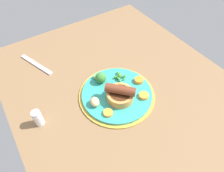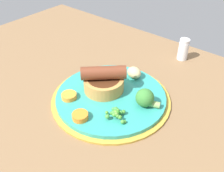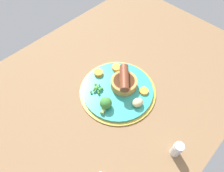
# 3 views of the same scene
# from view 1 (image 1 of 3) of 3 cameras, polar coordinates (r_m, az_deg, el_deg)

# --- Properties ---
(dining_table) EXTENTS (1.10, 0.80, 0.03)m
(dining_table) POSITION_cam_1_polar(r_m,az_deg,el_deg) (0.74, 5.41, -3.81)
(dining_table) COLOR brown
(dining_table) RESTS_ON ground
(dinner_plate) EXTENTS (0.28, 0.28, 0.01)m
(dinner_plate) POSITION_cam_1_polar(r_m,az_deg,el_deg) (0.72, 1.40, -2.39)
(dinner_plate) COLOR #B79333
(dinner_plate) RESTS_ON dining_table
(sausage_pudding) EXTENTS (0.10, 0.09, 0.06)m
(sausage_pudding) POSITION_cam_1_polar(r_m,az_deg,el_deg) (0.68, 2.32, -2.29)
(sausage_pudding) COLOR #BC8442
(sausage_pudding) RESTS_ON dinner_plate
(pea_pile) EXTENTS (0.05, 0.04, 0.02)m
(pea_pile) POSITION_cam_1_polar(r_m,az_deg,el_deg) (0.76, 2.17, 2.84)
(pea_pile) COLOR green
(pea_pile) RESTS_ON dinner_plate
(broccoli_floret_near) EXTENTS (0.05, 0.04, 0.04)m
(broccoli_floret_near) POSITION_cam_1_polar(r_m,az_deg,el_deg) (0.74, -3.31, 2.37)
(broccoli_floret_near) COLOR #387A33
(broccoli_floret_near) RESTS_ON dinner_plate
(potato_chunk_0) EXTENTS (0.04, 0.04, 0.03)m
(potato_chunk_0) POSITION_cam_1_polar(r_m,az_deg,el_deg) (0.68, -4.96, -4.53)
(potato_chunk_0) COLOR #CCB77F
(potato_chunk_0) RESTS_ON dinner_plate
(carrot_slice_0) EXTENTS (0.04, 0.04, 0.01)m
(carrot_slice_0) POSITION_cam_1_polar(r_m,az_deg,el_deg) (0.66, -1.14, -7.66)
(carrot_slice_0) COLOR orange
(carrot_slice_0) RESTS_ON dinner_plate
(carrot_slice_1) EXTENTS (0.04, 0.04, 0.01)m
(carrot_slice_1) POSITION_cam_1_polar(r_m,az_deg,el_deg) (0.75, 7.65, 1.63)
(carrot_slice_1) COLOR orange
(carrot_slice_1) RESTS_ON dinner_plate
(carrot_slice_3) EXTENTS (0.05, 0.05, 0.01)m
(carrot_slice_3) POSITION_cam_1_polar(r_m,az_deg,el_deg) (0.71, 9.04, -2.72)
(carrot_slice_3) COLOR orange
(carrot_slice_3) RESTS_ON dinner_plate
(fork) EXTENTS (0.17, 0.08, 0.01)m
(fork) POSITION_cam_1_polar(r_m,az_deg,el_deg) (0.89, -20.84, 5.80)
(fork) COLOR silver
(fork) RESTS_ON dining_table
(salt_shaker) EXTENTS (0.03, 0.03, 0.06)m
(salt_shaker) POSITION_cam_1_polar(r_m,az_deg,el_deg) (0.68, -20.40, -8.56)
(salt_shaker) COLOR silver
(salt_shaker) RESTS_ON dining_table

